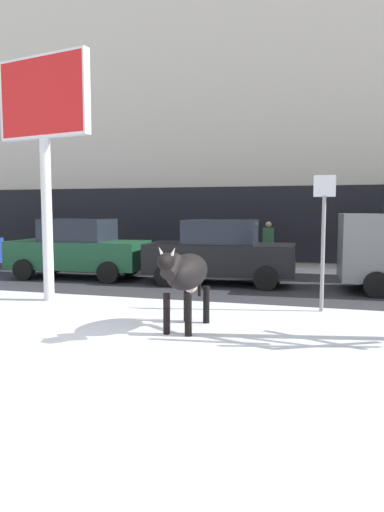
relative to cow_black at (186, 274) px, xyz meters
name	(u,v)px	position (x,y,z in m)	size (l,w,h in m)	color
ground_plane	(88,354)	(-0.96, -1.81, -0.99)	(120.00, 120.00, 0.00)	white
road_strip	(207,282)	(-0.96, 5.35, -0.99)	(60.00, 5.60, 0.01)	#333338
building_facade	(249,109)	(-0.96, 12.81, 5.49)	(44.00, 6.10, 13.00)	beige
cow_black	(186,274)	(0.00, 0.00, 0.00)	(0.69, 1.91, 1.54)	black
billboard	(44,112)	(-3.87, 1.70, 3.32)	(2.51, 0.68, 5.56)	silver
car_darkgreen_sedan	(79,249)	(-5.05, 5.21, -0.09)	(4.28, 2.13, 1.84)	#194C2D
car_black_sedan	(220,252)	(-0.53, 5.25, -0.09)	(4.28, 2.13, 1.84)	black
pedestrian_near_billboard	(236,246)	(-0.64, 8.18, -0.11)	(0.36, 0.24, 1.73)	#282833
pedestrian_by_cars	(268,247)	(0.49, 8.18, -0.11)	(0.36, 0.24, 1.73)	#282833
street_sign	(323,231)	(2.30, 2.20, 0.68)	(0.44, 0.08, 2.82)	gray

